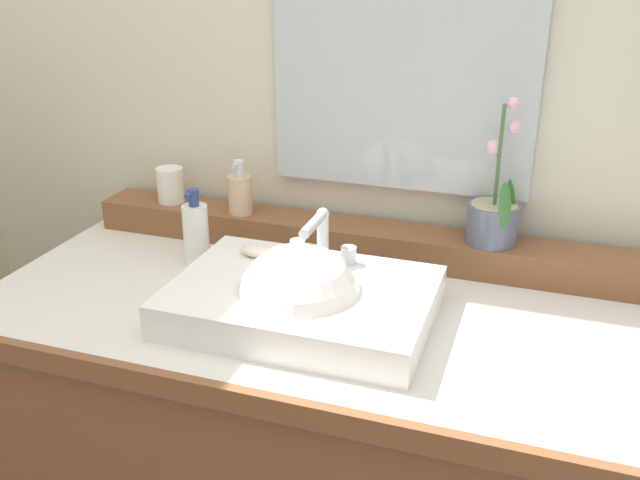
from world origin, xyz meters
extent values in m
cube|color=beige|center=(0.00, 0.43, 1.21)|extent=(3.06, 0.20, 2.42)
cube|color=brown|center=(0.00, 0.00, 0.40)|extent=(1.39, 0.63, 0.81)
cube|color=silver|center=(0.00, 0.00, 0.82)|extent=(1.41, 0.65, 0.04)
cube|color=brown|center=(0.00, -0.33, 0.82)|extent=(1.41, 0.02, 0.04)
cube|color=brown|center=(0.00, 0.26, 0.88)|extent=(1.33, 0.11, 0.07)
cube|color=white|center=(-0.03, -0.07, 0.88)|extent=(0.49, 0.35, 0.07)
sphere|color=white|center=(-0.03, -0.08, 0.88)|extent=(0.25, 0.25, 0.25)
cylinder|color=silver|center=(-0.03, 0.06, 0.96)|extent=(0.02, 0.02, 0.10)
cylinder|color=silver|center=(-0.03, 0.00, 1.01)|extent=(0.02, 0.11, 0.02)
sphere|color=silver|center=(-0.03, 0.06, 1.01)|extent=(0.03, 0.03, 0.03)
cylinder|color=silver|center=(-0.09, 0.06, 0.93)|extent=(0.03, 0.03, 0.04)
cylinder|color=silver|center=(0.02, 0.06, 0.93)|extent=(0.03, 0.03, 0.04)
ellipsoid|color=silver|center=(-0.17, 0.03, 0.92)|extent=(0.07, 0.04, 0.02)
cylinder|color=slate|center=(0.28, 0.26, 0.96)|extent=(0.11, 0.11, 0.09)
cylinder|color=tan|center=(0.28, 0.26, 1.00)|extent=(0.10, 0.10, 0.01)
cylinder|color=#476B38|center=(0.28, 0.26, 1.11)|extent=(0.01, 0.01, 0.21)
ellipsoid|color=#387033|center=(0.31, 0.22, 1.02)|extent=(0.04, 0.04, 0.09)
ellipsoid|color=#387033|center=(0.31, 0.28, 1.02)|extent=(0.04, 0.04, 0.08)
sphere|color=#ECB4CE|center=(0.27, 0.27, 1.12)|extent=(0.04, 0.04, 0.04)
sphere|color=#ECB4CE|center=(0.30, 0.27, 1.17)|extent=(0.03, 0.03, 0.03)
sphere|color=#ECB4CE|center=(0.30, 0.26, 1.22)|extent=(0.03, 0.03, 0.03)
cylinder|color=#D5B58B|center=(-0.30, 0.24, 0.96)|extent=(0.06, 0.06, 0.09)
cylinder|color=silver|center=(-0.30, 0.24, 1.02)|extent=(0.02, 0.02, 0.02)
cylinder|color=silver|center=(-0.30, 0.24, 1.04)|extent=(0.03, 0.03, 0.02)
cylinder|color=silver|center=(-0.30, 0.23, 1.04)|extent=(0.01, 0.03, 0.01)
cylinder|color=white|center=(-0.50, 0.26, 0.96)|extent=(0.07, 0.07, 0.09)
cylinder|color=white|center=(-0.34, 0.09, 0.91)|extent=(0.06, 0.06, 0.14)
cylinder|color=navy|center=(-0.34, 0.09, 0.99)|extent=(0.02, 0.02, 0.02)
cylinder|color=navy|center=(-0.34, 0.09, 1.01)|extent=(0.03, 0.03, 0.02)
cylinder|color=navy|center=(-0.34, 0.08, 1.01)|extent=(0.01, 0.03, 0.01)
cube|color=silver|center=(0.06, 0.32, 1.25)|extent=(0.58, 0.02, 0.51)
camera|label=1|loc=(0.39, -1.19, 1.52)|focal=39.56mm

